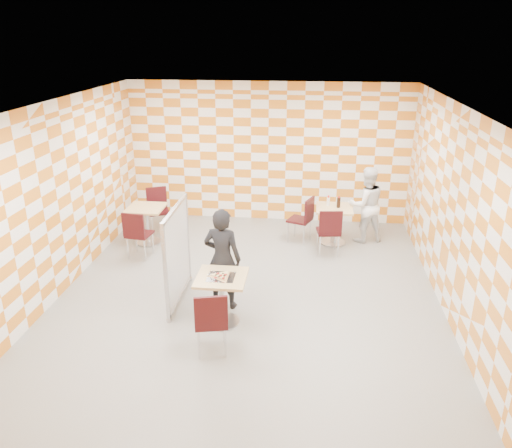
{
  "coord_description": "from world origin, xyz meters",
  "views": [
    {
      "loc": [
        0.9,
        -7.0,
        3.98
      ],
      "look_at": [
        0.1,
        0.2,
        1.15
      ],
      "focal_mm": 35.0,
      "sensor_mm": 36.0,
      "label": 1
    }
  ],
  "objects_px": {
    "partition": "(177,254)",
    "man_white": "(366,205)",
    "sport_bottle": "(328,201)",
    "chair_second_front": "(329,229)",
    "soda_bottle": "(339,202)",
    "chair_empty_near": "(137,231)",
    "chair_empty_far": "(158,206)",
    "chair_main_front": "(211,319)",
    "man_dark": "(222,259)",
    "second_table": "(334,219)",
    "chair_second_side": "(304,216)",
    "main_table": "(222,292)",
    "empty_table": "(147,219)"
  },
  "relations": [
    {
      "from": "partition",
      "to": "man_white",
      "type": "height_order",
      "value": "partition"
    },
    {
      "from": "sport_bottle",
      "to": "partition",
      "type": "bearing_deg",
      "value": -131.41
    },
    {
      "from": "chair_second_front",
      "to": "soda_bottle",
      "type": "height_order",
      "value": "soda_bottle"
    },
    {
      "from": "chair_empty_near",
      "to": "chair_empty_far",
      "type": "bearing_deg",
      "value": 91.28
    },
    {
      "from": "man_white",
      "to": "chair_empty_far",
      "type": "bearing_deg",
      "value": -19.07
    },
    {
      "from": "chair_main_front",
      "to": "man_dark",
      "type": "bearing_deg",
      "value": 93.12
    },
    {
      "from": "chair_second_front",
      "to": "partition",
      "type": "xyz_separation_m",
      "value": [
        -2.36,
        -1.92,
        0.25
      ]
    },
    {
      "from": "second_table",
      "to": "chair_main_front",
      "type": "distance_m",
      "value": 4.24
    },
    {
      "from": "chair_main_front",
      "to": "chair_empty_far",
      "type": "distance_m",
      "value": 4.6
    },
    {
      "from": "second_table",
      "to": "sport_bottle",
      "type": "distance_m",
      "value": 0.37
    },
    {
      "from": "man_white",
      "to": "chair_main_front",
      "type": "bearing_deg",
      "value": 42.58
    },
    {
      "from": "chair_second_front",
      "to": "chair_empty_far",
      "type": "distance_m",
      "value": 3.64
    },
    {
      "from": "chair_second_side",
      "to": "man_dark",
      "type": "relative_size",
      "value": 0.59
    },
    {
      "from": "main_table",
      "to": "soda_bottle",
      "type": "xyz_separation_m",
      "value": [
        1.76,
        3.12,
        0.34
      ]
    },
    {
      "from": "chair_main_front",
      "to": "man_white",
      "type": "relative_size",
      "value": 0.61
    },
    {
      "from": "soda_bottle",
      "to": "man_white",
      "type": "bearing_deg",
      "value": 19.7
    },
    {
      "from": "chair_second_side",
      "to": "man_dark",
      "type": "distance_m",
      "value": 2.88
    },
    {
      "from": "empty_table",
      "to": "chair_main_front",
      "type": "xyz_separation_m",
      "value": [
        1.98,
        -3.5,
        0.04
      ]
    },
    {
      "from": "chair_main_front",
      "to": "chair_empty_near",
      "type": "relative_size",
      "value": 1.0
    },
    {
      "from": "chair_second_side",
      "to": "chair_second_front",
      "type": "bearing_deg",
      "value": -51.89
    },
    {
      "from": "second_table",
      "to": "chair_second_front",
      "type": "bearing_deg",
      "value": -99.45
    },
    {
      "from": "chair_empty_near",
      "to": "sport_bottle",
      "type": "bearing_deg",
      "value": 19.81
    },
    {
      "from": "chair_empty_far",
      "to": "man_white",
      "type": "relative_size",
      "value": 0.61
    },
    {
      "from": "chair_empty_far",
      "to": "man_white",
      "type": "xyz_separation_m",
      "value": [
        4.26,
        -0.08,
        0.22
      ]
    },
    {
      "from": "chair_empty_far",
      "to": "man_dark",
      "type": "xyz_separation_m",
      "value": [
        1.89,
        -2.9,
        0.25
      ]
    },
    {
      "from": "chair_second_front",
      "to": "chair_second_side",
      "type": "bearing_deg",
      "value": 128.11
    },
    {
      "from": "chair_second_side",
      "to": "chair_empty_near",
      "type": "xyz_separation_m",
      "value": [
        -3.02,
        -1.13,
        0.0
      ]
    },
    {
      "from": "second_table",
      "to": "chair_empty_near",
      "type": "height_order",
      "value": "chair_empty_near"
    },
    {
      "from": "chair_main_front",
      "to": "chair_second_front",
      "type": "height_order",
      "value": "same"
    },
    {
      "from": "chair_second_side",
      "to": "partition",
      "type": "bearing_deg",
      "value": -126.6
    },
    {
      "from": "chair_second_front",
      "to": "empty_table",
      "type": "bearing_deg",
      "value": 176.44
    },
    {
      "from": "chair_second_side",
      "to": "sport_bottle",
      "type": "distance_m",
      "value": 0.56
    },
    {
      "from": "chair_second_front",
      "to": "chair_empty_far",
      "type": "relative_size",
      "value": 1.0
    },
    {
      "from": "empty_table",
      "to": "partition",
      "type": "xyz_separation_m",
      "value": [
        1.2,
        -2.14,
        0.28
      ]
    },
    {
      "from": "empty_table",
      "to": "partition",
      "type": "bearing_deg",
      "value": -60.73
    },
    {
      "from": "empty_table",
      "to": "man_dark",
      "type": "distance_m",
      "value": 2.95
    },
    {
      "from": "main_table",
      "to": "empty_table",
      "type": "height_order",
      "value": "same"
    },
    {
      "from": "main_table",
      "to": "chair_empty_near",
      "type": "distance_m",
      "value": 2.76
    },
    {
      "from": "sport_bottle",
      "to": "soda_bottle",
      "type": "xyz_separation_m",
      "value": [
        0.2,
        -0.11,
        0.01
      ]
    },
    {
      "from": "empty_table",
      "to": "chair_main_front",
      "type": "height_order",
      "value": "chair_main_front"
    },
    {
      "from": "empty_table",
      "to": "chair_second_side",
      "type": "bearing_deg",
      "value": 7.17
    },
    {
      "from": "main_table",
      "to": "partition",
      "type": "bearing_deg",
      "value": 143.48
    },
    {
      "from": "man_white",
      "to": "man_dark",
      "type": "bearing_deg",
      "value": 31.96
    },
    {
      "from": "chair_main_front",
      "to": "chair_second_front",
      "type": "xyz_separation_m",
      "value": [
        1.58,
        3.28,
        0.0
      ]
    },
    {
      "from": "second_table",
      "to": "main_table",
      "type": "bearing_deg",
      "value": -118.37
    },
    {
      "from": "chair_second_side",
      "to": "chair_empty_near",
      "type": "height_order",
      "value": "same"
    },
    {
      "from": "second_table",
      "to": "chair_empty_near",
      "type": "bearing_deg",
      "value": -162.49
    },
    {
      "from": "chair_second_side",
      "to": "man_white",
      "type": "bearing_deg",
      "value": 9.73
    },
    {
      "from": "main_table",
      "to": "chair_empty_near",
      "type": "relative_size",
      "value": 0.81
    },
    {
      "from": "empty_table",
      "to": "soda_bottle",
      "type": "distance_m",
      "value": 3.77
    }
  ]
}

